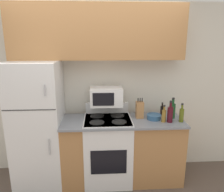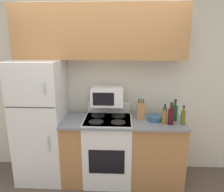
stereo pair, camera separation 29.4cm
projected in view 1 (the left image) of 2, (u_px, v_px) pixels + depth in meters
name	position (u px, v px, depth m)	size (l,w,h in m)	color
ground_plane	(100.00, 191.00, 3.00)	(12.00, 12.00, 0.00)	brown
wall_back	(99.00, 90.00, 3.34)	(8.00, 0.05, 2.55)	silver
lower_cabinets	(122.00, 150.00, 3.18)	(1.69, 0.62, 0.94)	#B27A47
refrigerator	(38.00, 124.00, 3.05)	(0.67, 0.67, 1.76)	white
upper_cabinets	(98.00, 32.00, 2.95)	(2.36, 0.32, 0.73)	#B27A47
stove	(108.00, 149.00, 3.16)	(0.66, 0.60, 1.11)	white
microwave	(106.00, 96.00, 3.09)	(0.45, 0.31, 0.25)	white
knife_block	(140.00, 110.00, 3.11)	(0.10, 0.11, 0.29)	#B27A47
bowl	(154.00, 117.00, 3.07)	(0.20, 0.20, 0.07)	#335B84
bottle_soy_sauce	(162.00, 110.00, 3.26)	(0.05, 0.05, 0.18)	black
bottle_wine_red	(170.00, 114.00, 2.94)	(0.08, 0.08, 0.30)	#470F19
bottle_wine_green	(173.00, 110.00, 3.09)	(0.08, 0.08, 0.30)	#194C23
bottle_vinegar	(164.00, 115.00, 2.95)	(0.06, 0.06, 0.24)	olive
bottle_olive_oil	(182.00, 115.00, 2.95)	(0.06, 0.06, 0.26)	#5B6619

